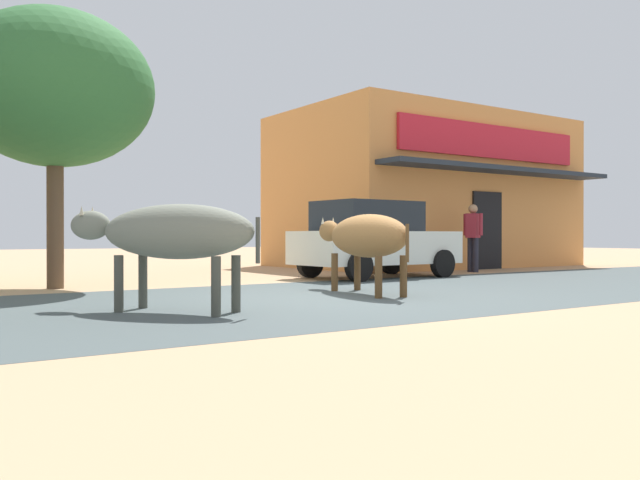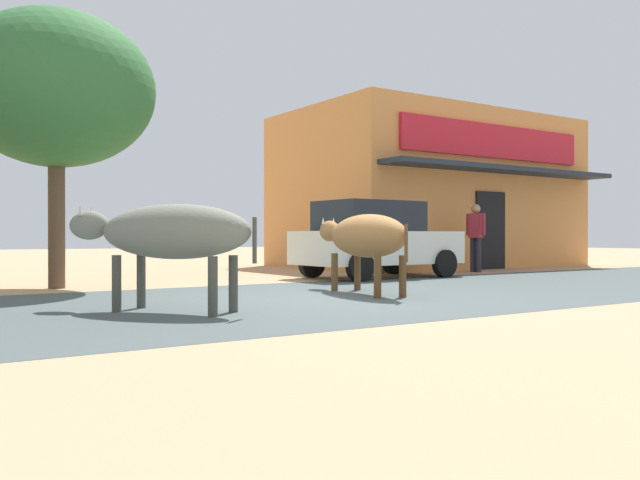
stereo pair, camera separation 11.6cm
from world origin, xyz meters
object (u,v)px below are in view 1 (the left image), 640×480
parked_hatchback_car (374,239)px  cow_near_brown (172,233)px  cow_far_dark (365,237)px  roadside_tree (55,90)px  pedestrian_by_shop (473,232)px

parked_hatchback_car → cow_near_brown: 7.14m
parked_hatchback_car → cow_far_dark: (-2.63, -3.05, 0.05)m
roadside_tree → pedestrian_by_shop: size_ratio=2.81×
cow_near_brown → parked_hatchback_car: bearing=31.8°
cow_far_dark → cow_near_brown: bearing=-168.3°
parked_hatchback_car → pedestrian_by_shop: size_ratio=2.20×
roadside_tree → cow_near_brown: bearing=-85.8°
roadside_tree → cow_near_brown: (0.32, -4.46, -2.46)m
pedestrian_by_shop → cow_far_dark: bearing=-150.9°
parked_hatchback_car → pedestrian_by_shop: 3.44m
roadside_tree → parked_hatchback_car: (6.39, -0.70, -2.56)m
roadside_tree → cow_near_brown: roadside_tree is taller
cow_far_dark → pedestrian_by_shop: bearing=29.1°
cow_far_dark → pedestrian_by_shop: size_ratio=1.64×
roadside_tree → cow_far_dark: roadside_tree is taller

